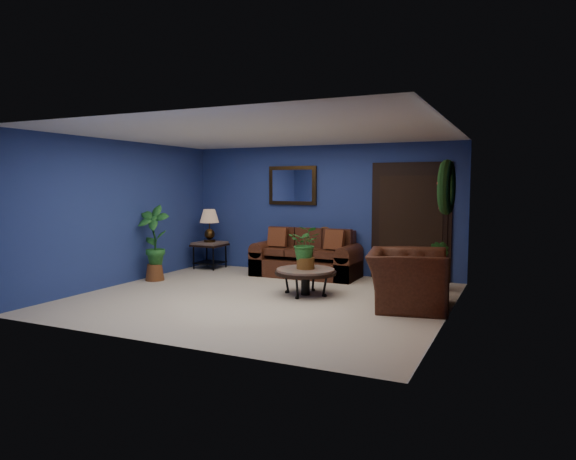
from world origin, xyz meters
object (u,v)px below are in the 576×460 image
at_px(end_table, 210,248).
at_px(coffee_table, 306,272).
at_px(side_chair, 323,249).
at_px(sofa, 307,260).
at_px(table_lamp, 209,222).
at_px(armchair, 407,279).

bearing_deg(end_table, coffee_table, -29.02).
bearing_deg(end_table, side_chair, 1.59).
height_order(sofa, coffee_table, sofa).
bearing_deg(end_table, table_lamp, 180.00).
height_order(coffee_table, side_chair, side_chair).
distance_m(coffee_table, armchair, 1.64).
xyz_separation_m(sofa, armchair, (2.27, -1.75, 0.11)).
height_order(coffee_table, end_table, end_table).
relative_size(end_table, side_chair, 0.64).
bearing_deg(side_chair, sofa, -177.76).
distance_m(sofa, coffee_table, 1.72).
bearing_deg(sofa, end_table, -179.33).
height_order(sofa, armchair, sofa).
bearing_deg(table_lamp, coffee_table, -29.02).
relative_size(end_table, table_lamp, 0.92).
height_order(coffee_table, table_lamp, table_lamp).
xyz_separation_m(side_chair, armchair, (1.95, -1.80, -0.13)).
xyz_separation_m(sofa, coffee_table, (0.64, -1.59, 0.06)).
relative_size(sofa, side_chair, 2.14).
bearing_deg(side_chair, armchair, -48.25).
distance_m(coffee_table, end_table, 3.23).
height_order(table_lamp, armchair, table_lamp).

